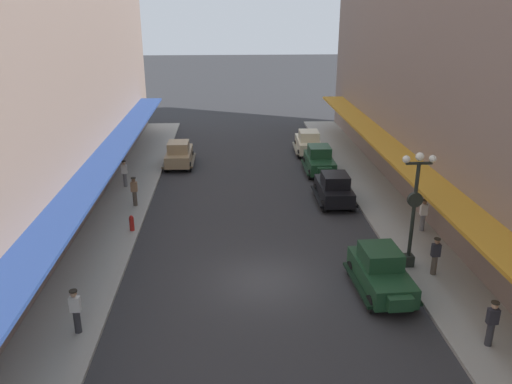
# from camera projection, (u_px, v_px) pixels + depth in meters

# --- Properties ---
(ground_plane) EXTENTS (200.00, 200.00, 0.00)m
(ground_plane) POSITION_uv_depth(u_px,v_px,m) (264.00, 281.00, 21.64)
(ground_plane) COLOR #2D2D30
(sidewalk_left) EXTENTS (3.00, 60.00, 0.15)m
(sidewalk_left) POSITION_uv_depth(u_px,v_px,m) (83.00, 285.00, 21.22)
(sidewalk_left) COLOR #99968E
(sidewalk_left) RESTS_ON ground
(sidewalk_right) EXTENTS (3.00, 60.00, 0.15)m
(sidewalk_right) POSITION_uv_depth(u_px,v_px,m) (438.00, 275.00, 22.01)
(sidewalk_right) COLOR #99968E
(sidewalk_right) RESTS_ON ground
(parked_car_0) EXTENTS (2.20, 4.28, 1.84)m
(parked_car_0) POSITION_uv_depth(u_px,v_px,m) (319.00, 160.00, 35.12)
(parked_car_0) COLOR #193D23
(parked_car_0) RESTS_ON ground
(parked_car_1) EXTENTS (2.30, 4.32, 1.84)m
(parked_car_1) POSITION_uv_depth(u_px,v_px,m) (381.00, 271.00, 20.57)
(parked_car_1) COLOR #193D23
(parked_car_1) RESTS_ON ground
(parked_car_2) EXTENTS (2.16, 4.27, 1.84)m
(parked_car_2) POSITION_uv_depth(u_px,v_px,m) (179.00, 153.00, 36.55)
(parked_car_2) COLOR #997F5B
(parked_car_2) RESTS_ON ground
(parked_car_3) EXTENTS (2.17, 4.27, 1.84)m
(parked_car_3) POSITION_uv_depth(u_px,v_px,m) (334.00, 188.00, 29.80)
(parked_car_3) COLOR black
(parked_car_3) RESTS_ON ground
(parked_car_4) EXTENTS (2.26, 4.30, 1.84)m
(parked_car_4) POSITION_uv_depth(u_px,v_px,m) (308.00, 142.00, 39.62)
(parked_car_4) COLOR beige
(parked_car_4) RESTS_ON ground
(lamp_post_with_clock) EXTENTS (1.42, 0.44, 5.16)m
(lamp_post_with_clock) POSITION_uv_depth(u_px,v_px,m) (414.00, 206.00, 21.67)
(lamp_post_with_clock) COLOR black
(lamp_post_with_clock) RESTS_ON sidewalk_right
(fire_hydrant) EXTENTS (0.24, 0.24, 0.82)m
(fire_hydrant) POSITION_uv_depth(u_px,v_px,m) (132.00, 223.00, 25.98)
(fire_hydrant) COLOR #B21E19
(fire_hydrant) RESTS_ON sidewalk_left
(pedestrian_0) EXTENTS (0.36, 0.28, 1.67)m
(pedestrian_0) POSITION_uv_depth(u_px,v_px,m) (76.00, 311.00, 17.77)
(pedestrian_0) COLOR #2D2D33
(pedestrian_0) RESTS_ON sidewalk_left
(pedestrian_1) EXTENTS (0.36, 0.28, 1.67)m
(pedestrian_1) POSITION_uv_depth(u_px,v_px,m) (134.00, 191.00, 29.04)
(pedestrian_1) COLOR #4C4238
(pedestrian_1) RESTS_ON sidewalk_left
(pedestrian_2) EXTENTS (0.36, 0.28, 1.67)m
(pedestrian_2) POSITION_uv_depth(u_px,v_px,m) (423.00, 215.00, 25.83)
(pedestrian_2) COLOR slate
(pedestrian_2) RESTS_ON sidewalk_right
(pedestrian_3) EXTENTS (0.36, 0.28, 1.67)m
(pedestrian_3) POSITION_uv_depth(u_px,v_px,m) (492.00, 323.00, 17.09)
(pedestrian_3) COLOR #2D2D33
(pedestrian_3) RESTS_ON sidewalk_right
(pedestrian_4) EXTENTS (0.36, 0.28, 1.67)m
(pedestrian_4) POSITION_uv_depth(u_px,v_px,m) (125.00, 173.00, 32.07)
(pedestrian_4) COLOR slate
(pedestrian_4) RESTS_ON sidewalk_left
(pedestrian_5) EXTENTS (0.36, 0.28, 1.67)m
(pedestrian_5) POSITION_uv_depth(u_px,v_px,m) (435.00, 256.00, 21.63)
(pedestrian_5) COLOR #4C4238
(pedestrian_5) RESTS_ON sidewalk_right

